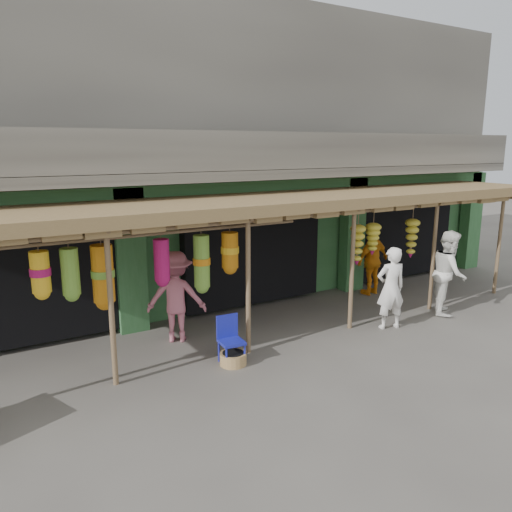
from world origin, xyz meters
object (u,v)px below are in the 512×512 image
person_shopper (176,297)px  person_right (449,272)px  person_front (391,288)px  blue_chair (230,337)px  person_vendor (373,260)px

person_shopper → person_right: bearing=-166.8°
person_right → person_front: bearing=137.5°
blue_chair → person_shopper: bearing=110.5°
person_right → person_shopper: bearing=121.4°
blue_chair → person_front: bearing=1.0°
blue_chair → person_right: 5.61m
blue_chair → person_front: size_ratio=0.49×
person_right → person_shopper: 6.22m
person_front → person_right: bearing=-164.7°
person_right → person_shopper: size_ratio=1.07×
person_right → person_shopper: person_right is taller
person_vendor → person_shopper: size_ratio=0.99×
person_right → person_shopper: (-6.00, 1.66, -0.06)m
blue_chair → person_front: 3.74m
person_right → blue_chair: bearing=134.7°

